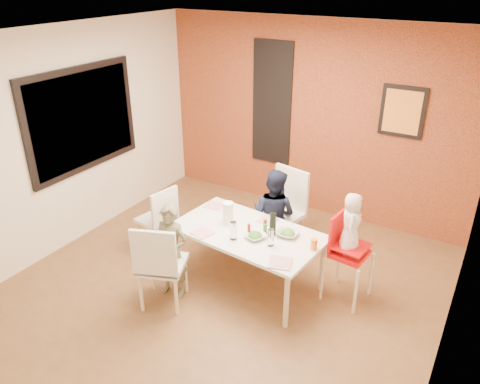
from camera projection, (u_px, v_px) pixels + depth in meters
The scene contains 35 objects.
ground at pixel (227, 285), 5.31m from camera, with size 4.50×4.50×0.00m, color brown.
ceiling at pixel (223, 37), 4.14m from camera, with size 4.50×4.50×0.02m, color silver.
wall_back at pixel (312, 120), 6.47m from camera, with size 4.50×0.02×2.70m, color beige.
wall_front at pixel (37, 300), 2.98m from camera, with size 4.50×0.02×2.70m, color beige.
wall_left at pixel (71, 139), 5.76m from camera, with size 0.02×4.50×2.70m, color beige.
wall_right at pixel (465, 235), 3.70m from camera, with size 0.02×4.50×2.70m, color beige.
brick_accent_wall at pixel (311, 120), 6.45m from camera, with size 4.50×0.02×2.70m, color maroon.
picture_window_frame at pixel (82, 119), 5.81m from camera, with size 0.05×1.70×1.30m, color black.
picture_window_pane at pixel (83, 120), 5.80m from camera, with size 0.02×1.55×1.15m, color black.
glassblock_strip at pixel (272, 104), 6.65m from camera, with size 0.55×0.03×1.70m, color silver.
glassblock_surround at pixel (272, 104), 6.65m from camera, with size 0.60×0.03×1.76m, color black.
art_print_frame at pixel (402, 112), 5.76m from camera, with size 0.54×0.03×0.64m, color black.
art_print_canvas at pixel (402, 112), 5.75m from camera, with size 0.44×0.01×0.54m, color gold.
dining_table at pixel (248, 236), 5.10m from camera, with size 1.70×1.06×0.67m.
chair_near at pixel (159, 262), 4.75m from camera, with size 0.60×0.60×0.99m.
chair_far at pixel (285, 206), 5.78m from camera, with size 0.59×0.59×1.06m.
chair_left at pixel (160, 216), 5.76m from camera, with size 0.47×0.47×0.87m.
high_chair at pixel (346, 249), 4.90m from camera, with size 0.46×0.46×0.99m.
child_near at pixel (171, 251), 4.95m from camera, with size 0.40×0.26×1.09m, color #605E44.
child_far at pixel (274, 215), 5.60m from camera, with size 0.57×0.44×1.16m, color black.
toddler at pixel (351, 224), 4.74m from camera, with size 0.32×0.21×0.66m, color silver.
plate_near_left at pixel (202, 233), 5.03m from camera, with size 0.20×0.20×0.01m, color white.
plate_far_mid at pixel (267, 220), 5.29m from camera, with size 0.20×0.20×0.01m, color white.
plate_near_right at pixel (280, 263), 4.52m from camera, with size 0.22×0.22×0.01m, color silver.
plate_far_left at pixel (214, 205), 5.61m from camera, with size 0.20×0.20×0.01m, color white.
salad_bowl_a at pixel (255, 236), 4.93m from camera, with size 0.22×0.22×0.05m, color white.
salad_bowl_b at pixel (288, 233), 4.98m from camera, with size 0.23×0.23×0.06m, color silver.
wine_bottle at pixel (273, 224), 4.95m from camera, with size 0.07×0.07×0.26m, color black.
wine_glass_a at pixel (233, 231), 4.89m from camera, with size 0.07×0.07×0.20m, color silver.
wine_glass_b at pixel (271, 237), 4.78m from camera, with size 0.07×0.07×0.19m, color white.
paper_towel_roll at pixel (228, 213), 5.16m from camera, with size 0.12×0.12×0.27m, color white.
condiment_red at pixel (249, 229), 4.98m from camera, with size 0.03×0.03×0.13m, color red.
condiment_green at pixel (266, 229), 4.99m from camera, with size 0.03×0.03×0.12m, color #397527.
condiment_brown at pixel (265, 226), 5.03m from camera, with size 0.04×0.04×0.15m, color brown.
sippy_cup at pixel (314, 244), 4.73m from camera, with size 0.07×0.07×0.12m, color orange.
Camera 1 is at (2.33, -3.64, 3.27)m, focal length 35.00 mm.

